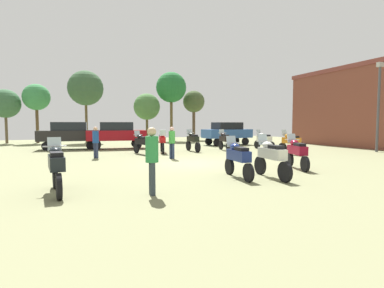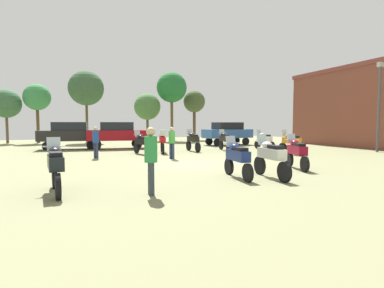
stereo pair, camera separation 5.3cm
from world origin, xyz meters
name	(u,v)px [view 1 (the left image)]	position (x,y,z in m)	size (l,w,h in m)	color
ground_plane	(191,163)	(0.00, 0.00, 0.01)	(44.00, 52.00, 0.02)	#787954
motorcycle_1	(56,166)	(-5.65, -4.44, 0.76)	(0.62, 2.16, 1.50)	black
motorcycle_2	(297,152)	(3.42, -3.38, 0.73)	(0.83, 2.06, 1.45)	black
motorcycle_3	(193,141)	(2.35, 5.58, 0.76)	(0.62, 2.20, 1.51)	black
motorcycle_4	(162,141)	(0.13, 5.36, 0.76)	(0.75, 2.28, 1.51)	black
motorcycle_5	(224,140)	(4.64, 5.30, 0.74)	(0.63, 2.11, 1.48)	black
motorcycle_6	(271,157)	(1.16, -4.70, 0.76)	(0.62, 2.24, 1.51)	black
motorcycle_7	(238,158)	(0.09, -4.26, 0.73)	(0.62, 2.12, 1.45)	black
motorcycle_9	(142,143)	(-1.29, 4.94, 0.73)	(0.79, 2.22, 1.45)	black
motorcycle_10	(264,140)	(7.80, 5.09, 0.73)	(0.62, 2.19, 1.45)	black
motorcycle_11	(291,143)	(7.09, 1.33, 0.76)	(0.62, 2.20, 1.51)	black
car_1	(117,133)	(-2.18, 9.74, 1.19)	(4.45, 2.18, 2.00)	black
car_2	(70,133)	(-5.46, 10.41, 1.19)	(4.42, 2.12, 2.00)	black
car_3	(227,132)	(7.44, 10.08, 1.19)	(4.44, 2.15, 2.00)	black
person_1	(172,140)	(-0.30, 2.00, 1.02)	(0.47, 0.47, 1.72)	#232E49
person_2	(96,140)	(-4.08, 3.81, 1.02)	(0.47, 0.47, 1.72)	#29314F
person_3	(152,155)	(-3.29, -5.55, 1.07)	(0.35, 0.35, 1.80)	#2D373E
tree_1	(36,98)	(-8.47, 19.43, 4.43)	(2.54, 2.54, 5.73)	brown
tree_3	(194,102)	(7.99, 19.26, 4.42)	(2.53, 2.53, 5.73)	#4D3B2B
tree_4	(147,107)	(2.37, 19.16, 3.74)	(2.89, 2.89, 5.19)	brown
tree_5	(5,104)	(-11.13, 19.65, 3.78)	(2.70, 2.70, 5.14)	brown
tree_6	(86,88)	(-3.96, 18.59, 5.43)	(3.46, 3.46, 7.16)	brown
tree_7	(171,88)	(5.07, 18.78, 5.91)	(3.37, 3.37, 7.62)	brown
lamp_post	(379,102)	(13.61, 0.60, 3.35)	(0.44, 0.24, 5.90)	#47474C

